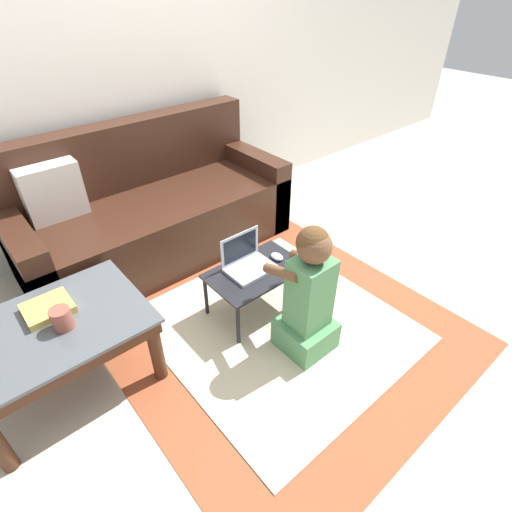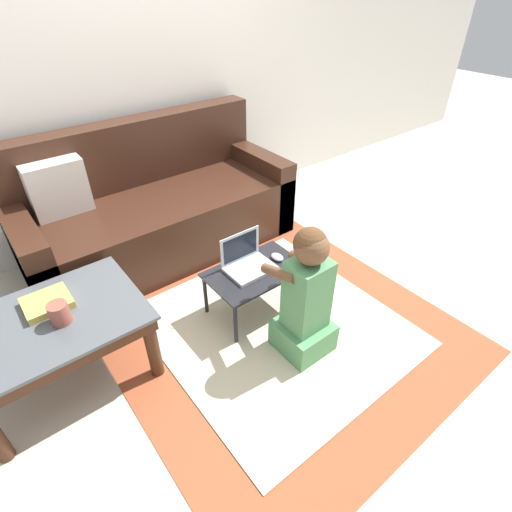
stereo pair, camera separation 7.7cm
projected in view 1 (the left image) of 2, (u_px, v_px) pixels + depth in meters
ground_plane at (261, 299)px, 2.69m from camera, size 16.00×16.00×0.00m
wall_back at (132, 65)px, 2.82m from camera, size 9.00×0.06×2.50m
area_rug at (278, 326)px, 2.48m from camera, size 1.89×1.99×0.01m
couch at (152, 213)px, 2.97m from camera, size 1.96×0.83×0.94m
coffee_table at (55, 335)px, 1.93m from camera, size 0.87×0.63×0.44m
laptop_desk at (256, 275)px, 2.45m from camera, size 0.59×0.37×0.32m
laptop at (248, 263)px, 2.42m from camera, size 0.28×0.21×0.22m
computer_mouse at (277, 257)px, 2.52m from camera, size 0.06×0.09×0.03m
person_seated at (308, 297)px, 2.14m from camera, size 0.28×0.39×0.81m
cup_on_table at (62, 319)px, 1.85m from camera, size 0.09×0.09×0.11m
book_on_table at (48, 308)px, 1.95m from camera, size 0.22×0.20×0.04m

